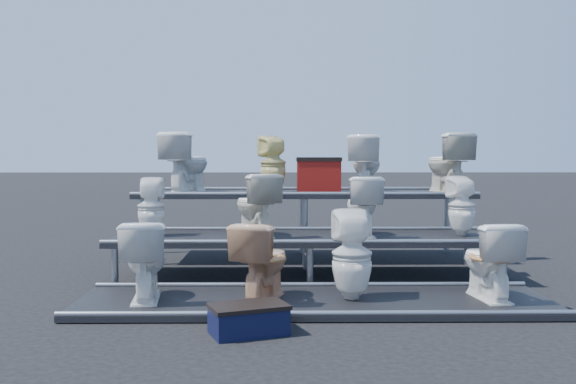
{
  "coord_description": "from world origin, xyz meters",
  "views": [
    {
      "loc": [
        -0.3,
        -6.94,
        1.35
      ],
      "look_at": [
        -0.22,
        0.1,
        0.93
      ],
      "focal_mm": 40.0,
      "sensor_mm": 36.0,
      "label": 1
    }
  ],
  "objects_px": {
    "toilet_6": "(362,206)",
    "toilet_8": "(187,163)",
    "toilet_11": "(447,163)",
    "toilet_0": "(145,260)",
    "toilet_1": "(262,260)",
    "step_stool": "(249,321)",
    "toilet_5": "(255,205)",
    "red_crate": "(318,176)",
    "toilet_9": "(273,164)",
    "toilet_3": "(489,260)",
    "toilet_10": "(365,164)",
    "toilet_4": "(151,207)",
    "toilet_7": "(462,206)",
    "toilet_2": "(352,255)"
  },
  "relations": [
    {
      "from": "toilet_6",
      "to": "toilet_7",
      "type": "relative_size",
      "value": 1.0
    },
    {
      "from": "toilet_4",
      "to": "toilet_5",
      "type": "height_order",
      "value": "toilet_5"
    },
    {
      "from": "toilet_2",
      "to": "red_crate",
      "type": "height_order",
      "value": "red_crate"
    },
    {
      "from": "toilet_1",
      "to": "toilet_3",
      "type": "height_order",
      "value": "toilet_1"
    },
    {
      "from": "toilet_0",
      "to": "step_stool",
      "type": "distance_m",
      "value": 1.35
    },
    {
      "from": "toilet_11",
      "to": "toilet_5",
      "type": "bearing_deg",
      "value": 13.51
    },
    {
      "from": "toilet_4",
      "to": "toilet_7",
      "type": "height_order",
      "value": "toilet_7"
    },
    {
      "from": "toilet_5",
      "to": "toilet_3",
      "type": "bearing_deg",
      "value": 123.99
    },
    {
      "from": "toilet_4",
      "to": "toilet_6",
      "type": "bearing_deg",
      "value": 176.38
    },
    {
      "from": "toilet_5",
      "to": "step_stool",
      "type": "height_order",
      "value": "toilet_5"
    },
    {
      "from": "toilet_1",
      "to": "toilet_9",
      "type": "distance_m",
      "value": 2.73
    },
    {
      "from": "toilet_4",
      "to": "toilet_5",
      "type": "bearing_deg",
      "value": 176.38
    },
    {
      "from": "toilet_2",
      "to": "toilet_9",
      "type": "height_order",
      "value": "toilet_9"
    },
    {
      "from": "toilet_1",
      "to": "toilet_9",
      "type": "relative_size",
      "value": 0.95
    },
    {
      "from": "toilet_7",
      "to": "toilet_9",
      "type": "bearing_deg",
      "value": -39.77
    },
    {
      "from": "toilet_2",
      "to": "toilet_8",
      "type": "relative_size",
      "value": 1.05
    },
    {
      "from": "toilet_6",
      "to": "toilet_10",
      "type": "xyz_separation_m",
      "value": [
        0.2,
        1.3,
        0.44
      ]
    },
    {
      "from": "toilet_11",
      "to": "step_stool",
      "type": "height_order",
      "value": "toilet_11"
    },
    {
      "from": "toilet_10",
      "to": "red_crate",
      "type": "height_order",
      "value": "toilet_10"
    },
    {
      "from": "toilet_8",
      "to": "step_stool",
      "type": "distance_m",
      "value": 3.8
    },
    {
      "from": "toilet_0",
      "to": "toilet_8",
      "type": "xyz_separation_m",
      "value": [
        0.0,
        2.6,
        0.83
      ]
    },
    {
      "from": "toilet_1",
      "to": "toilet_6",
      "type": "distance_m",
      "value": 1.71
    },
    {
      "from": "toilet_8",
      "to": "toilet_11",
      "type": "relative_size",
      "value": 1.01
    },
    {
      "from": "toilet_1",
      "to": "toilet_10",
      "type": "relative_size",
      "value": 0.95
    },
    {
      "from": "toilet_11",
      "to": "red_crate",
      "type": "xyz_separation_m",
      "value": [
        -1.66,
        0.07,
        -0.18
      ]
    },
    {
      "from": "toilet_4",
      "to": "toilet_7",
      "type": "distance_m",
      "value": 3.38
    },
    {
      "from": "toilet_0",
      "to": "toilet_6",
      "type": "height_order",
      "value": "toilet_6"
    },
    {
      "from": "toilet_2",
      "to": "toilet_6",
      "type": "bearing_deg",
      "value": -102.84
    },
    {
      "from": "toilet_11",
      "to": "toilet_8",
      "type": "bearing_deg",
      "value": -14.68
    },
    {
      "from": "red_crate",
      "to": "toilet_3",
      "type": "bearing_deg",
      "value": -62.8
    },
    {
      "from": "toilet_4",
      "to": "toilet_1",
      "type": "bearing_deg",
      "value": 130.08
    },
    {
      "from": "toilet_5",
      "to": "toilet_0",
      "type": "bearing_deg",
      "value": 29.87
    },
    {
      "from": "toilet_2",
      "to": "toilet_11",
      "type": "bearing_deg",
      "value": -122.04
    },
    {
      "from": "red_crate",
      "to": "toilet_9",
      "type": "bearing_deg",
      "value": -173.47
    },
    {
      "from": "toilet_3",
      "to": "toilet_4",
      "type": "height_order",
      "value": "toilet_4"
    },
    {
      "from": "toilet_0",
      "to": "toilet_11",
      "type": "bearing_deg",
      "value": -149.18
    },
    {
      "from": "toilet_10",
      "to": "toilet_7",
      "type": "bearing_deg",
      "value": 136.3
    },
    {
      "from": "toilet_1",
      "to": "step_stool",
      "type": "xyz_separation_m",
      "value": [
        -0.08,
        -0.9,
        -0.31
      ]
    },
    {
      "from": "toilet_5",
      "to": "toilet_9",
      "type": "xyz_separation_m",
      "value": [
        0.18,
        1.3,
        0.43
      ]
    },
    {
      "from": "toilet_5",
      "to": "red_crate",
      "type": "distance_m",
      "value": 1.59
    },
    {
      "from": "toilet_1",
      "to": "toilet_7",
      "type": "xyz_separation_m",
      "value": [
        2.14,
        1.3,
        0.38
      ]
    },
    {
      "from": "toilet_5",
      "to": "toilet_9",
      "type": "relative_size",
      "value": 0.93
    },
    {
      "from": "toilet_11",
      "to": "toilet_7",
      "type": "bearing_deg",
      "value": 67.69
    },
    {
      "from": "toilet_7",
      "to": "toilet_5",
      "type": "bearing_deg",
      "value": -7.67
    },
    {
      "from": "toilet_0",
      "to": "toilet_7",
      "type": "bearing_deg",
      "value": -164.72
    },
    {
      "from": "toilet_10",
      "to": "toilet_11",
      "type": "bearing_deg",
      "value": -167.95
    },
    {
      "from": "toilet_7",
      "to": "toilet_10",
      "type": "bearing_deg",
      "value": -63.42
    },
    {
      "from": "toilet_2",
      "to": "step_stool",
      "type": "xyz_separation_m",
      "value": [
        -0.87,
        -0.9,
        -0.36
      ]
    },
    {
      "from": "toilet_6",
      "to": "toilet_8",
      "type": "distance_m",
      "value": 2.5
    },
    {
      "from": "toilet_6",
      "to": "red_crate",
      "type": "height_order",
      "value": "red_crate"
    }
  ]
}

